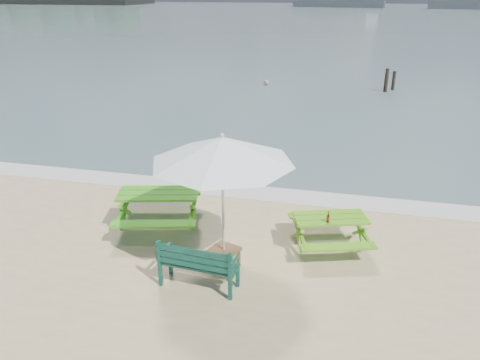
% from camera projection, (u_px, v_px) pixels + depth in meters
% --- Properties ---
extents(sea, '(300.00, 300.00, 0.00)m').
position_uv_depth(sea, '(345.00, 17.00, 84.40)').
color(sea, slate).
rests_on(sea, ground).
extents(foam_strip, '(22.00, 0.90, 0.01)m').
position_uv_depth(foam_strip, '(252.00, 192.00, 12.13)').
color(foam_strip, silver).
rests_on(foam_strip, ground).
extents(picnic_table_left, '(2.14, 2.28, 0.82)m').
position_uv_depth(picnic_table_left, '(159.00, 210.00, 10.27)').
color(picnic_table_left, '#3D9E17').
rests_on(picnic_table_left, ground).
extents(picnic_table_right, '(1.86, 1.97, 0.69)m').
position_uv_depth(picnic_table_right, '(329.00, 233.00, 9.46)').
color(picnic_table_right, '#57A018').
rests_on(picnic_table_right, ground).
extents(park_bench, '(1.44, 0.59, 0.86)m').
position_uv_depth(park_bench, '(199.00, 273.00, 8.24)').
color(park_bench, '#0E3E30').
rests_on(park_bench, ground).
extents(side_table, '(0.66, 0.66, 0.34)m').
position_uv_depth(side_table, '(224.00, 256.00, 8.92)').
color(side_table, brown).
rests_on(side_table, ground).
extents(patio_umbrella, '(3.30, 3.30, 2.56)m').
position_uv_depth(patio_umbrella, '(222.00, 150.00, 8.10)').
color(patio_umbrella, silver).
rests_on(patio_umbrella, ground).
extents(beer_bottle, '(0.06, 0.06, 0.23)m').
position_uv_depth(beer_bottle, '(328.00, 219.00, 9.09)').
color(beer_bottle, '#934B15').
rests_on(beer_bottle, picnic_table_right).
extents(swimmer, '(0.65, 0.49, 1.60)m').
position_uv_depth(swimmer, '(266.00, 94.00, 25.62)').
color(swimmer, tan).
rests_on(swimmer, ground).
extents(mooring_pilings, '(0.58, 0.78, 1.38)m').
position_uv_depth(mooring_pilings, '(389.00, 82.00, 23.83)').
color(mooring_pilings, black).
rests_on(mooring_pilings, ground).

